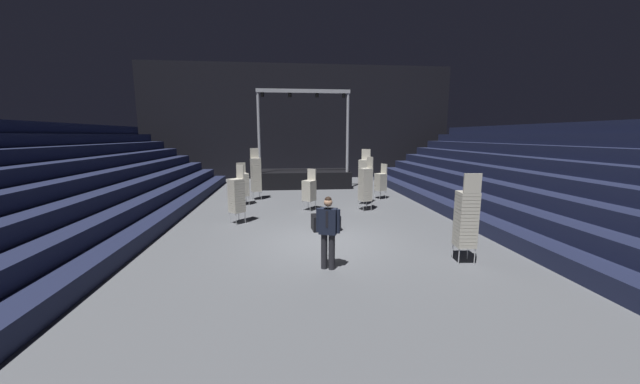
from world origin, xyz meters
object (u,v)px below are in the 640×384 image
at_px(man_with_tie, 328,229).
at_px(chair_stack_rear_left, 309,190).
at_px(chair_stack_rear_centre, 381,181).
at_px(chair_stack_front_right, 243,184).
at_px(chair_stack_mid_centre, 237,195).
at_px(chair_stack_front_left, 466,218).
at_px(equipment_road_case, 326,222).
at_px(chair_stack_rear_right, 364,177).
at_px(chair_stack_mid_right, 256,174).
at_px(stage_riser, 303,177).
at_px(chair_stack_mid_left, 366,184).

relative_size(man_with_tie, chair_stack_rear_left, 1.01).
bearing_deg(man_with_tie, chair_stack_rear_centre, -92.51).
height_order(chair_stack_front_right, chair_stack_mid_centre, chair_stack_mid_centre).
xyz_separation_m(chair_stack_front_left, chair_stack_front_right, (-6.22, 7.58, -0.17)).
xyz_separation_m(chair_stack_front_right, equipment_road_case, (3.19, -4.38, -0.69)).
distance_m(chair_stack_rear_right, chair_stack_rear_centre, 1.66).
xyz_separation_m(chair_stack_mid_centre, chair_stack_rear_left, (2.69, 1.85, -0.17)).
bearing_deg(chair_stack_mid_centre, chair_stack_front_left, -168.10).
relative_size(chair_stack_front_left, chair_stack_mid_right, 0.90).
distance_m(chair_stack_mid_centre, chair_stack_rear_centre, 7.53).
bearing_deg(chair_stack_rear_centre, chair_stack_front_right, 72.26).
bearing_deg(chair_stack_rear_centre, stage_riser, 14.62).
bearing_deg(stage_riser, chair_stack_mid_left, -72.04).
xyz_separation_m(chair_stack_mid_right, chair_stack_rear_centre, (6.06, -0.44, -0.38)).
bearing_deg(chair_stack_front_right, chair_stack_rear_left, 129.17).
bearing_deg(chair_stack_mid_left, equipment_road_case, 126.77).
bearing_deg(equipment_road_case, chair_stack_rear_left, 96.22).
bearing_deg(chair_stack_mid_centre, stage_riser, -60.77).
bearing_deg(chair_stack_rear_centre, chair_stack_mid_left, 126.28).
bearing_deg(man_with_tie, stage_riser, -69.47).
distance_m(chair_stack_front_right, chair_stack_rear_centre, 6.59).
relative_size(stage_riser, equipment_road_case, 6.21).
relative_size(man_with_tie, chair_stack_mid_right, 0.70).
xyz_separation_m(man_with_tie, chair_stack_rear_left, (0.02, 6.27, -0.11)).
height_order(man_with_tie, chair_stack_front_right, chair_stack_front_right).
bearing_deg(equipment_road_case, chair_stack_front_left, -46.57).
height_order(chair_stack_front_right, chair_stack_mid_left, chair_stack_mid_left).
bearing_deg(chair_stack_front_left, equipment_road_case, 139.29).
relative_size(stage_riser, chair_stack_rear_right, 2.26).
bearing_deg(chair_stack_rear_centre, equipment_road_case, 122.49).
height_order(stage_riser, chair_stack_front_left, stage_riser).
xyz_separation_m(chair_stack_rear_left, equipment_road_case, (0.33, -2.99, -0.61)).
bearing_deg(man_with_tie, chair_stack_rear_right, -88.47).
xyz_separation_m(chair_stack_mid_left, chair_stack_rear_centre, (1.36, 2.44, -0.25)).
xyz_separation_m(chair_stack_mid_left, equipment_road_case, (-1.99, -2.73, -0.86)).
bearing_deg(man_with_tie, chair_stack_front_right, -48.53).
height_order(stage_riser, chair_stack_front_right, stage_riser).
distance_m(stage_riser, chair_stack_mid_right, 4.70).
relative_size(chair_stack_front_left, chair_stack_rear_left, 1.30).
xyz_separation_m(chair_stack_rear_centre, equipment_road_case, (-3.35, -5.17, -0.61)).
relative_size(chair_stack_rear_right, equipment_road_case, 2.75).
bearing_deg(chair_stack_front_left, chair_stack_mid_centre, 150.12).
distance_m(chair_stack_mid_right, chair_stack_rear_left, 3.56).
bearing_deg(chair_stack_mid_centre, chair_stack_rear_centre, -100.05).
height_order(stage_riser, chair_stack_mid_left, stage_riser).
height_order(man_with_tie, chair_stack_mid_centre, chair_stack_mid_centre).
relative_size(stage_riser, chair_stack_mid_right, 2.26).
relative_size(chair_stack_front_left, chair_stack_mid_centre, 1.08).
bearing_deg(man_with_tie, chair_stack_mid_centre, -37.84).
xyz_separation_m(chair_stack_front_right, chair_stack_mid_centre, (0.18, -3.23, 0.08)).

